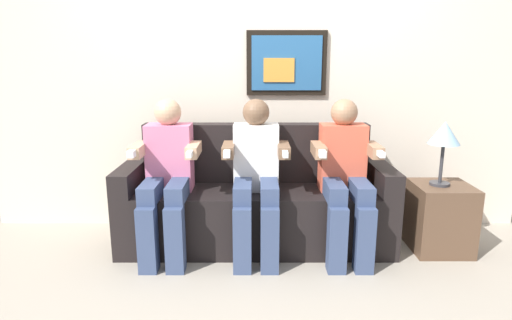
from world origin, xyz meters
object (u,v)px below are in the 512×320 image
person_in_middle (256,173)px  couch (256,205)px  person_on_left (167,173)px  person_on_right (345,173)px  side_table_right (440,218)px  table_lamp (444,136)px

person_in_middle → couch: bearing=90.0°
person_on_left → person_on_right: 1.25m
couch → side_table_right: size_ratio=4.00×
person_in_middle → person_on_right: size_ratio=1.00×
person_on_right → side_table_right: bearing=4.8°
person_on_left → side_table_right: (1.97, 0.06, -0.36)m
couch → person_on_right: size_ratio=1.80×
person_in_middle → table_lamp: 1.34m
couch → side_table_right: (1.35, -0.11, -0.06)m
person_in_middle → person_on_left: bearing=180.0°
person_on_left → side_table_right: bearing=1.8°
person_on_right → side_table_right: person_on_right is taller
table_lamp → person_in_middle: bearing=-177.6°
person_on_right → table_lamp: 0.74m
person_on_left → person_in_middle: bearing=0.0°
person_in_middle → side_table_right: 1.40m
side_table_right → table_lamp: 0.61m
person_on_right → table_lamp: bearing=4.6°
person_on_left → person_in_middle: same height
person_in_middle → table_lamp: person_in_middle is taller
person_on_left → person_in_middle: size_ratio=1.00×
person_on_left → side_table_right: person_on_left is taller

